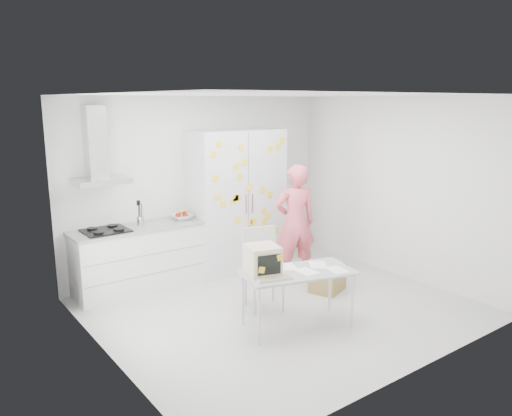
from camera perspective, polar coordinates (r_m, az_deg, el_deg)
floor at (r=6.62m, az=2.85°, el=-11.36°), size 4.50×4.00×0.02m
walls at (r=6.77m, az=-0.88°, el=1.25°), size 4.52×4.01×2.70m
ceiling at (r=6.07m, az=3.12°, el=12.79°), size 4.50×4.00×0.02m
counter_run at (r=7.25m, az=-13.21°, el=-5.50°), size 1.84×0.63×1.28m
range_hood at (r=6.92m, az=-17.71°, el=6.01°), size 0.70×0.48×1.01m
tall_cabinet at (r=7.84m, az=-2.25°, el=0.89°), size 1.50×0.68×2.20m
person at (r=7.42m, az=4.49°, el=-1.63°), size 0.73×0.60×1.73m
desk at (r=5.77m, az=2.29°, el=-6.63°), size 1.41×0.96×1.02m
chair at (r=6.45m, az=0.69°, el=-6.31°), size 0.60×0.60×1.04m
cardboard_box at (r=7.16m, az=8.17°, el=-7.85°), size 0.58×0.52×0.41m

